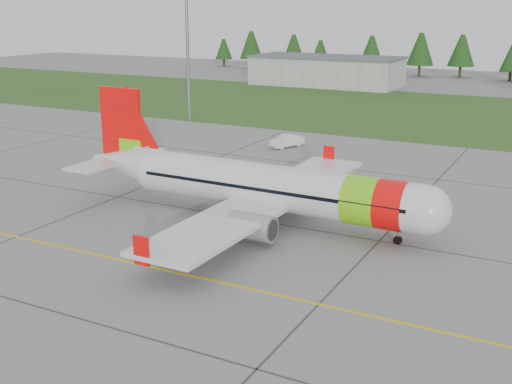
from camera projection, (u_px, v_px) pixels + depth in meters
The scene contains 8 objects.
ground at pixel (98, 324), 35.77m from camera, with size 320.00×320.00×0.00m, color gray.
aircraft at pixel (264, 187), 52.17m from camera, with size 33.28×30.54×10.08m.
service_van at pixel (286, 128), 79.76m from camera, with size 1.68×1.59×4.82m, color silver.
grass_strip at pixel (433, 113), 105.52m from camera, with size 320.00×50.00×0.03m, color #30561E.
taxi_guideline at pixel (179, 273), 42.58m from camera, with size 120.00×0.25×0.02m, color gold.
hangar_west at pixel (326, 72), 141.85m from camera, with size 32.00×14.00×6.00m, color #A8A8A3.
floodlight_mast at pixel (188, 54), 96.55m from camera, with size 0.50×0.50×20.00m, color slate.
treeline at pixel (489, 58), 151.75m from camera, with size 160.00×8.00×10.00m, color #1C3F14, non-canonical shape.
Camera 1 is at (22.79, -24.50, 17.11)m, focal length 45.00 mm.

